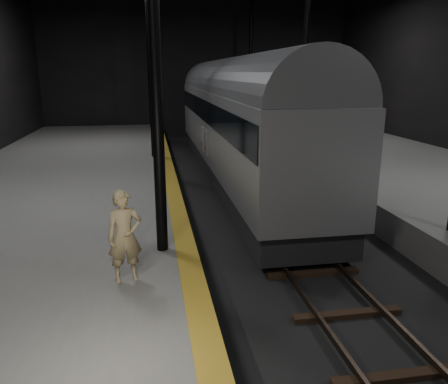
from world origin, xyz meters
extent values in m
plane|color=black|center=(0.00, 0.00, 0.00)|extent=(44.00, 44.00, 0.00)
cube|color=#595956|center=(-7.50, 0.00, 0.50)|extent=(9.00, 43.80, 1.00)
cube|color=olive|center=(-3.25, 0.00, 1.00)|extent=(0.50, 43.80, 0.01)
cube|color=#3F3328|center=(-0.72, 0.00, 0.17)|extent=(0.08, 43.00, 0.14)
cube|color=#3F3328|center=(0.72, 0.00, 0.17)|extent=(0.08, 43.00, 0.14)
cube|color=black|center=(0.00, 0.00, 0.06)|extent=(2.40, 42.00, 0.12)
cylinder|color=black|center=(-3.80, -4.00, 6.00)|extent=(0.26, 0.26, 10.00)
cylinder|color=black|center=(-3.80, 8.00, 6.00)|extent=(0.26, 0.26, 10.00)
cylinder|color=black|center=(3.80, 8.00, 6.00)|extent=(0.26, 0.26, 10.00)
cylinder|color=black|center=(-3.80, 20.00, 6.00)|extent=(0.26, 0.26, 10.00)
cylinder|color=black|center=(3.80, 20.00, 6.00)|extent=(0.26, 0.26, 10.00)
cube|color=#ABADB3|center=(0.00, 6.29, 2.66)|extent=(3.02, 20.84, 3.13)
cube|color=black|center=(0.00, 6.29, 0.70)|extent=(2.76, 20.43, 0.89)
cube|color=black|center=(0.00, 6.29, 3.39)|extent=(3.08, 20.53, 0.94)
cylinder|color=slate|center=(0.00, 6.29, 4.22)|extent=(2.96, 20.63, 2.96)
cube|color=black|center=(0.00, -1.00, 0.31)|extent=(1.88, 2.29, 0.36)
cube|color=black|center=(0.00, 13.59, 0.31)|extent=(1.88, 2.29, 0.36)
cube|color=silver|center=(-1.54, 5.25, 2.03)|extent=(0.04, 0.78, 1.09)
cube|color=silver|center=(-1.54, 6.50, 2.03)|extent=(0.04, 0.78, 1.09)
cylinder|color=maroon|center=(-1.56, 5.44, 1.77)|extent=(0.03, 0.27, 0.27)
cylinder|color=maroon|center=(-1.56, 6.69, 1.77)|extent=(0.03, 0.27, 0.27)
imported|color=#99875E|center=(-4.56, -5.49, 1.93)|extent=(0.76, 0.59, 1.87)
camera|label=1|loc=(-3.98, -13.71, 5.04)|focal=35.00mm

